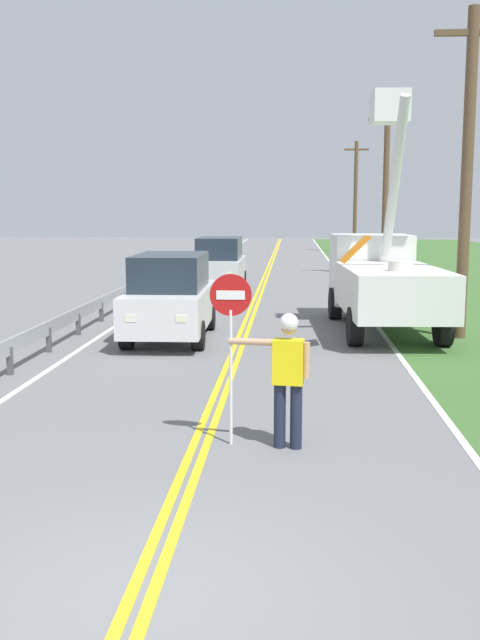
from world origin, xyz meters
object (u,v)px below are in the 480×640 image
object	(u,v)px
oncoming_suv_second	(220,264)
utility_pole_near	(467,170)
stop_sign_paddle	(231,320)
utility_pole_mid	(386,189)
oncoming_suv_nearest	(171,296)
flagger_worker	(288,372)
utility_pole_far	(355,195)
utility_bucket_truck	(382,276)

from	to	relation	value
oncoming_suv_second	utility_pole_near	size ratio (longest dim) A/B	0.58
stop_sign_paddle	utility_pole_mid	distance (m)	26.47
stop_sign_paddle	utility_pole_mid	world-z (taller)	utility_pole_mid
utility_pole_near	utility_pole_mid	bearing A→B (deg)	89.28
oncoming_suv_nearest	utility_pole_near	bearing A→B (deg)	5.17
flagger_worker	utility_pole_far	distance (m)	46.60
stop_sign_paddle	utility_pole_near	bearing A→B (deg)	60.09
oncoming_suv_second	oncoming_suv_nearest	bearing A→B (deg)	-90.63
flagger_worker	utility_pole_mid	size ratio (longest dim) A/B	0.23
oncoming_suv_nearest	utility_bucket_truck	bearing A→B (deg)	19.73
utility_bucket_truck	oncoming_suv_second	bearing A→B (deg)	119.79
oncoming_suv_nearest	stop_sign_paddle	bearing A→B (deg)	-75.07
utility_pole_far	stop_sign_paddle	bearing A→B (deg)	-96.88
stop_sign_paddle	utility_pole_mid	xyz separation A→B (m)	(5.23, 25.83, 2.46)
utility_bucket_truck	oncoming_suv_nearest	xyz separation A→B (m)	(-5.36, -1.92, -0.38)
utility_bucket_truck	utility_pole_far	bearing A→B (deg)	86.27
stop_sign_paddle	oncoming_suv_nearest	size ratio (longest dim) A/B	0.50
oncoming_suv_nearest	oncoming_suv_second	xyz separation A→B (m)	(0.12, 11.08, 0.00)
flagger_worker	oncoming_suv_second	xyz separation A→B (m)	(-2.79, 19.26, 0.01)
utility_pole_mid	oncoming_suv_nearest	bearing A→B (deg)	-112.60
flagger_worker	utility_bucket_truck	bearing A→B (deg)	76.38
flagger_worker	oncoming_suv_nearest	bearing A→B (deg)	109.62
utility_pole_near	oncoming_suv_second	bearing A→B (deg)	124.06
oncoming_suv_second	utility_pole_far	bearing A→B (deg)	74.28
oncoming_suv_nearest	oncoming_suv_second	size ratio (longest dim) A/B	1.01
oncoming_suv_nearest	utility_pole_mid	distance (m)	19.48
oncoming_suv_second	flagger_worker	bearing A→B (deg)	-81.75
stop_sign_paddle	oncoming_suv_second	size ratio (longest dim) A/B	0.50
utility_pole_near	utility_pole_far	world-z (taller)	utility_pole_far
oncoming_suv_second	utility_pole_far	world-z (taller)	utility_pole_far
utility_bucket_truck	utility_pole_mid	xyz separation A→B (m)	(2.02, 15.83, 2.73)
flagger_worker	utility_bucket_truck	distance (m)	10.40
stop_sign_paddle	utility_bucket_truck	xyz separation A→B (m)	(3.21, 10.00, -0.27)
flagger_worker	stop_sign_paddle	bearing A→B (deg)	172.39
stop_sign_paddle	oncoming_suv_second	bearing A→B (deg)	96.05
flagger_worker	utility_pole_mid	distance (m)	26.50
oncoming_suv_second	utility_bucket_truck	bearing A→B (deg)	-60.21
oncoming_suv_nearest	utility_pole_near	size ratio (longest dim) A/B	0.59
flagger_worker	stop_sign_paddle	size ratio (longest dim) A/B	0.78
utility_bucket_truck	utility_pole_far	world-z (taller)	utility_pole_far
flagger_worker	stop_sign_paddle	distance (m)	1.02
oncoming_suv_second	utility_pole_near	bearing A→B (deg)	-55.94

